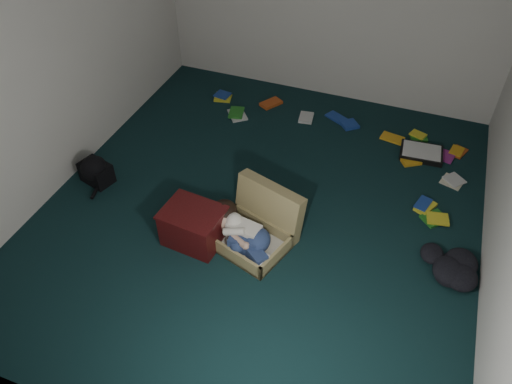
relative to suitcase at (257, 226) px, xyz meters
The scene contains 10 objects.
floor 0.39m from the suitcase, 103.54° to the left, with size 4.50×4.50×0.00m, color black.
wall_front 2.22m from the suitcase, 92.58° to the right, with size 4.50×4.50×0.00m, color silver.
wall_left 2.41m from the suitcase, behind, with size 4.50×4.50×0.00m, color silver.
suitcase is the anchor object (origin of this frame).
person 0.18m from the suitcase, 123.05° to the right, with size 0.67×0.50×0.30m.
maroon_bin 0.56m from the suitcase, 155.99° to the right, with size 0.55×0.45×0.36m.
backpack 1.79m from the suitcase, behind, with size 0.39×0.31×0.23m, color black, non-canonical shape.
clothing_pile 1.63m from the suitcase, ahead, with size 0.41×0.34×0.13m, color black, non-canonical shape.
paper_tray 2.15m from the suitcase, 54.65° to the left, with size 0.46×0.36×0.06m.
book_scatter 1.85m from the suitcase, 70.72° to the left, with size 3.07×1.58×0.02m.
Camera 1 is at (1.16, -3.21, 3.37)m, focal length 35.00 mm.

